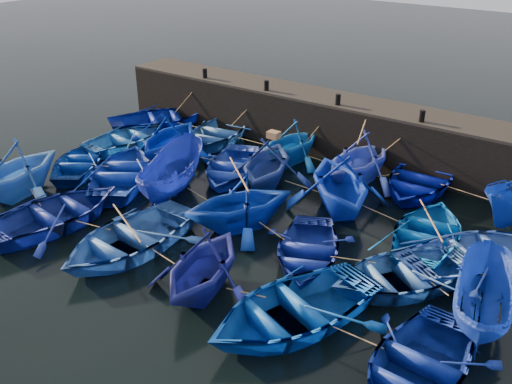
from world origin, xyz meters
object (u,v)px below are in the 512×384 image
Objects in this scene: boat_0 at (160,118)px; boat_13 at (79,162)px; boat_8 at (231,167)px; wooden_crate at (274,135)px; boat_20 at (15,169)px.

boat_13 is (1.11, -6.29, -0.12)m from boat_0.
boat_0 is 7.58m from boat_8.
wooden_crate is (9.27, -2.68, 1.89)m from boat_0.
wooden_crate is at bearing -19.85° from boat_8.
wooden_crate is at bearing 168.54° from boat_13.
boat_0 is 11.04× the size of wooden_crate.
boat_20 is (-5.95, -6.61, 0.70)m from boat_8.
boat_0 is at bearing 163.88° from wooden_crate.
boat_20 is at bearing 54.46° from boat_13.
boat_13 is at bearing -171.40° from boat_8.
boat_8 is 2.95m from wooden_crate.
boat_20 is 10.64m from wooden_crate.
boat_20 is at bearing 128.69° from boat_0.
boat_8 reaches higher than boat_13.
wooden_crate is (8.17, 6.70, 1.25)m from boat_20.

